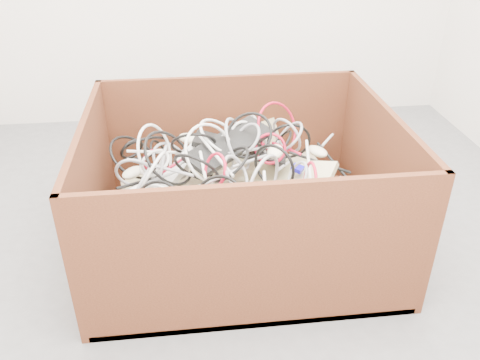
{
  "coord_description": "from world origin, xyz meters",
  "views": [
    {
      "loc": [
        -0.23,
        -1.66,
        1.34
      ],
      "look_at": [
        -0.02,
        0.1,
        0.3
      ],
      "focal_mm": 37.51,
      "sensor_mm": 36.0,
      "label": 1
    }
  ],
  "objects": [
    {
      "name": "cable_tangle",
      "position": [
        -0.13,
        0.1,
        0.4
      ],
      "size": [
        1.06,
        0.8,
        0.37
      ],
      "color": "black",
      "rests_on": "keyboard_pile"
    },
    {
      "name": "keyboard_pile",
      "position": [
        -0.0,
        0.1,
        0.27
      ],
      "size": [
        1.01,
        0.97,
        0.38
      ],
      "color": "#BFB786",
      "rests_on": "cardboard_box"
    },
    {
      "name": "mice_scatter",
      "position": [
        -0.06,
        0.04,
        0.35
      ],
      "size": [
        0.9,
        0.68,
        0.19
      ],
      "color": "beige",
      "rests_on": "keyboard_pile"
    },
    {
      "name": "power_strip_left",
      "position": [
        -0.27,
        0.13,
        0.35
      ],
      "size": [
        0.21,
        0.26,
        0.12
      ],
      "primitive_type": "cube",
      "rotation": [
        0.14,
        -0.26,
        0.94
      ],
      "color": "silver",
      "rests_on": "keyboard_pile"
    },
    {
      "name": "ground",
      "position": [
        0.0,
        0.0,
        0.0
      ],
      "size": [
        3.0,
        3.0,
        0.0
      ],
      "primitive_type": "plane",
      "color": "#565558",
      "rests_on": "ground"
    },
    {
      "name": "cardboard_box",
      "position": [
        -0.04,
        0.08,
        0.15
      ],
      "size": [
        1.2,
        1.0,
        0.6
      ],
      "color": "#391A0E",
      "rests_on": "ground"
    },
    {
      "name": "power_strip_right",
      "position": [
        -0.32,
        -0.11,
        0.33
      ],
      "size": [
        0.27,
        0.24,
        0.1
      ],
      "primitive_type": "cube",
      "rotation": [
        -0.1,
        0.17,
        -0.7
      ],
      "color": "silver",
      "rests_on": "keyboard_pile"
    },
    {
      "name": "vga_plug",
      "position": [
        0.22,
        0.1,
        0.34
      ],
      "size": [
        0.06,
        0.06,
        0.03
      ],
      "primitive_type": "cube",
      "rotation": [
        0.09,
        0.14,
        -0.66
      ],
      "color": "#110BAF",
      "rests_on": "keyboard_pile"
    }
  ]
}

